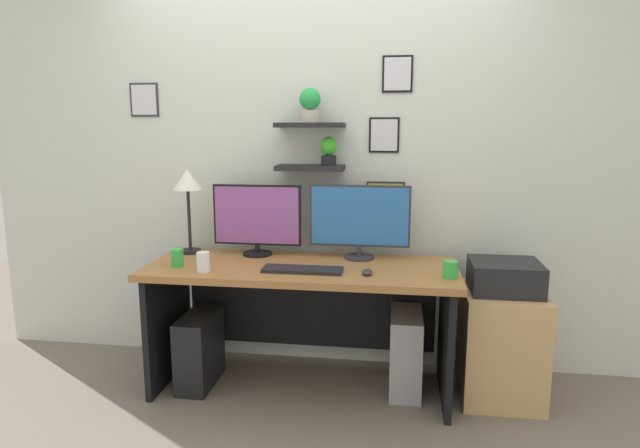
{
  "coord_description": "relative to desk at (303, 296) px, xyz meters",
  "views": [
    {
      "loc": [
        0.54,
        -2.96,
        1.54
      ],
      "look_at": [
        0.1,
        0.05,
        0.98
      ],
      "focal_mm": 30.33,
      "sensor_mm": 36.0,
      "label": 1
    }
  ],
  "objects": [
    {
      "name": "computer_tower_left",
      "position": [
        -0.62,
        -0.1,
        -0.33
      ],
      "size": [
        0.18,
        0.4,
        0.43
      ],
      "primitive_type": "cube",
      "color": "black",
      "rests_on": "ground"
    },
    {
      "name": "keyboard",
      "position": [
        0.03,
        -0.19,
        0.22
      ],
      "size": [
        0.44,
        0.14,
        0.02
      ],
      "primitive_type": "cube",
      "color": "black",
      "rests_on": "desk"
    },
    {
      "name": "monitor_right",
      "position": [
        0.32,
        0.16,
        0.44
      ],
      "size": [
        0.6,
        0.18,
        0.44
      ],
      "color": "#2D2D33",
      "rests_on": "desk"
    },
    {
      "name": "drawer_cabinet",
      "position": [
        1.14,
        0.01,
        -0.23
      ],
      "size": [
        0.44,
        0.5,
        0.63
      ],
      "primitive_type": "cube",
      "color": "tan",
      "rests_on": "ground"
    },
    {
      "name": "pen_cup",
      "position": [
        -0.69,
        -0.18,
        0.26
      ],
      "size": [
        0.07,
        0.07,
        0.1
      ],
      "primitive_type": "cylinder",
      "color": "green",
      "rests_on": "desk"
    },
    {
      "name": "coffee_mug",
      "position": [
        0.82,
        -0.19,
        0.25
      ],
      "size": [
        0.08,
        0.08,
        0.09
      ],
      "primitive_type": "cylinder",
      "color": "green",
      "rests_on": "desk"
    },
    {
      "name": "monitor_left",
      "position": [
        -0.32,
        0.16,
        0.43
      ],
      "size": [
        0.55,
        0.18,
        0.44
      ],
      "color": "black",
      "rests_on": "desk"
    },
    {
      "name": "back_wall_assembly",
      "position": [
        0.0,
        0.38,
        0.81
      ],
      "size": [
        4.4,
        0.24,
        2.7
      ],
      "color": "silver",
      "rests_on": "ground"
    },
    {
      "name": "desk",
      "position": [
        0.0,
        0.0,
        0.0
      ],
      "size": [
        1.77,
        0.68,
        0.75
      ],
      "color": "#9E6B38",
      "rests_on": "ground"
    },
    {
      "name": "ground_plane",
      "position": [
        0.0,
        -0.06,
        -0.54
      ],
      "size": [
        8.0,
        8.0,
        0.0
      ],
      "primitive_type": "plane",
      "color": "#70665B"
    },
    {
      "name": "water_cup",
      "position": [
        -0.51,
        -0.27,
        0.26
      ],
      "size": [
        0.07,
        0.07,
        0.11
      ],
      "primitive_type": "cylinder",
      "color": "white",
      "rests_on": "desk"
    },
    {
      "name": "computer_mouse",
      "position": [
        0.38,
        -0.2,
        0.22
      ],
      "size": [
        0.06,
        0.09,
        0.03
      ],
      "primitive_type": "ellipsoid",
      "color": "#2D2D33",
      "rests_on": "desk"
    },
    {
      "name": "computer_tower_right",
      "position": [
        0.61,
        0.01,
        -0.31
      ],
      "size": [
        0.18,
        0.4,
        0.47
      ],
      "primitive_type": "cube",
      "color": "#99999E",
      "rests_on": "ground"
    },
    {
      "name": "printer",
      "position": [
        1.14,
        0.01,
        0.17
      ],
      "size": [
        0.38,
        0.34,
        0.17
      ],
      "primitive_type": "cube",
      "color": "black",
      "rests_on": "drawer_cabinet"
    },
    {
      "name": "desk_lamp",
      "position": [
        -0.75,
        0.15,
        0.63
      ],
      "size": [
        0.18,
        0.18,
        0.53
      ],
      "color": "black",
      "rests_on": "desk"
    }
  ]
}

